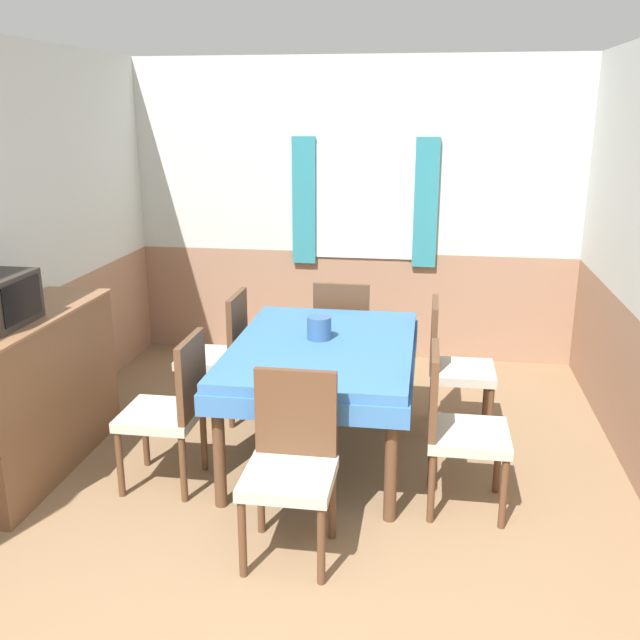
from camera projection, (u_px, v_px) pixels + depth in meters
name	position (u px, v px, depth m)	size (l,w,h in m)	color
wall_back	(354.00, 212.00, 6.21)	(4.26, 0.10, 2.60)	silver
wall_left	(1.00, 255.00, 4.40)	(0.05, 4.77, 2.60)	silver
dining_table	(323.00, 359.00, 4.47)	(1.14, 1.60, 0.77)	#386BA8
chair_left_far	(221.00, 351.00, 5.11)	(0.44, 0.44, 0.93)	brown
chair_right_near	(456.00, 424.00, 3.92)	(0.44, 0.44, 0.93)	brown
chair_head_near	(291.00, 460.00, 3.52)	(0.44, 0.44, 0.93)	brown
chair_head_window	(343.00, 333.00, 5.51)	(0.44, 0.44, 0.93)	brown
chair_right_far	(452.00, 363.00, 4.87)	(0.44, 0.44, 0.93)	brown
chair_left_near	(172.00, 406.00, 4.16)	(0.44, 0.44, 0.93)	brown
sideboard	(32.00, 393.00, 4.34)	(0.46, 1.42, 0.99)	brown
vase	(319.00, 328.00, 4.50)	(0.15, 0.15, 0.15)	#335684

